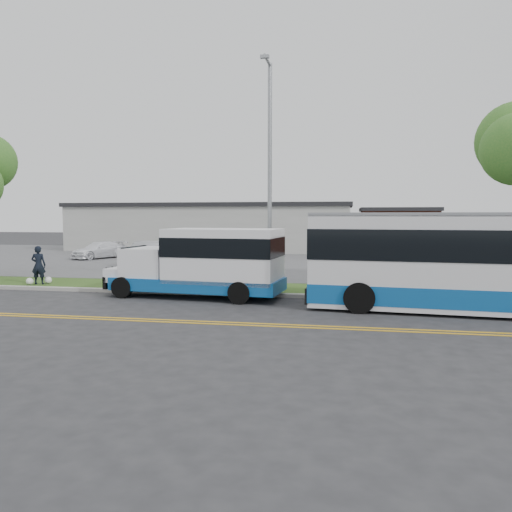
% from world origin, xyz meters
% --- Properties ---
extents(ground, '(140.00, 140.00, 0.00)m').
position_xyz_m(ground, '(0.00, 0.00, 0.00)').
color(ground, '#28282B').
rests_on(ground, ground).
extents(lane_line_north, '(70.00, 0.12, 0.01)m').
position_xyz_m(lane_line_north, '(0.00, -3.85, 0.01)').
color(lane_line_north, gold).
rests_on(lane_line_north, ground).
extents(lane_line_south, '(70.00, 0.12, 0.01)m').
position_xyz_m(lane_line_south, '(0.00, -4.15, 0.01)').
color(lane_line_south, gold).
rests_on(lane_line_south, ground).
extents(curb, '(80.00, 0.30, 0.15)m').
position_xyz_m(curb, '(0.00, 1.10, 0.07)').
color(curb, '#9E9B93').
rests_on(curb, ground).
extents(verge, '(80.00, 3.30, 0.10)m').
position_xyz_m(verge, '(0.00, 2.90, 0.05)').
color(verge, '#304D19').
rests_on(verge, ground).
extents(parking_lot, '(80.00, 25.00, 0.10)m').
position_xyz_m(parking_lot, '(0.00, 17.00, 0.05)').
color(parking_lot, '#4C4C4F').
rests_on(parking_lot, ground).
extents(commercial_building, '(25.40, 10.40, 4.35)m').
position_xyz_m(commercial_building, '(-6.00, 27.00, 2.18)').
color(commercial_building, '#9E9E99').
rests_on(commercial_building, ground).
extents(brick_wing, '(6.30, 7.30, 3.90)m').
position_xyz_m(brick_wing, '(10.50, 26.00, 1.96)').
color(brick_wing, brown).
rests_on(brick_wing, ground).
extents(streetlight_near, '(0.35, 1.53, 9.50)m').
position_xyz_m(streetlight_near, '(3.00, 2.73, 5.23)').
color(streetlight_near, gray).
rests_on(streetlight_near, verge).
extents(shuttle_bus, '(7.30, 3.02, 2.72)m').
position_xyz_m(shuttle_bus, '(0.85, 0.53, 1.46)').
color(shuttle_bus, '#0D4D92').
rests_on(shuttle_bus, ground).
extents(transit_bus, '(12.23, 3.80, 3.34)m').
position_xyz_m(transit_bus, '(11.02, -0.78, 1.69)').
color(transit_bus, silver).
rests_on(transit_bus, ground).
extents(pedestrian, '(0.72, 0.55, 1.76)m').
position_xyz_m(pedestrian, '(-7.58, 2.12, 0.98)').
color(pedestrian, black).
rests_on(pedestrian, verge).
extents(parked_car_a, '(2.25, 5.00, 1.59)m').
position_xyz_m(parked_car_a, '(-5.35, 9.50, 0.90)').
color(parked_car_a, '#ABADB3').
rests_on(parked_car_a, parking_lot).
extents(parked_car_b, '(3.43, 4.55, 1.23)m').
position_xyz_m(parked_car_b, '(-11.64, 15.49, 0.71)').
color(parked_car_b, white).
rests_on(parked_car_b, parking_lot).
extents(grocery_bag_left, '(0.32, 0.32, 0.32)m').
position_xyz_m(grocery_bag_left, '(-7.88, 1.87, 0.26)').
color(grocery_bag_left, white).
rests_on(grocery_bag_left, verge).
extents(grocery_bag_right, '(0.32, 0.32, 0.32)m').
position_xyz_m(grocery_bag_right, '(-7.28, 2.37, 0.26)').
color(grocery_bag_right, white).
rests_on(grocery_bag_right, verge).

